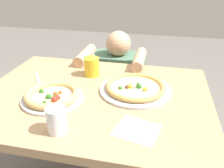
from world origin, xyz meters
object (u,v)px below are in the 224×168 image
drink_cup_colored (92,67)px  pizza_near (52,96)px  fork (38,80)px  diner_seated (118,93)px  pizza_far (135,88)px  water_cup_clear (56,120)px

drink_cup_colored → pizza_near: bearing=-108.2°
fork → diner_seated: bearing=59.9°
drink_cup_colored → pizza_far: bearing=-27.2°
pizza_far → water_cup_clear: 0.46m
pizza_near → fork: 0.24m
diner_seated → drink_cup_colored: bearing=-98.8°
pizza_far → fork: bearing=179.9°
drink_cup_colored → diner_seated: drink_cup_colored is taller
pizza_near → diner_seated: (0.17, 0.75, -0.37)m
pizza_near → pizza_far: (0.37, 0.17, -0.00)m
drink_cup_colored → water_cup_clear: 0.52m
pizza_near → water_cup_clear: size_ratio=2.80×
pizza_far → fork: (-0.54, 0.00, -0.02)m
drink_cup_colored → fork: size_ratio=1.04×
water_cup_clear → fork: (-0.29, 0.39, -0.05)m
fork → diner_seated: diner_seated is taller
pizza_far → fork: 0.54m
diner_seated → pizza_far: bearing=-70.8°
pizza_near → diner_seated: size_ratio=0.32×
fork → drink_cup_colored: bearing=27.2°
pizza_near → drink_cup_colored: size_ratio=1.57×
pizza_far → pizza_near: bearing=-155.4°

